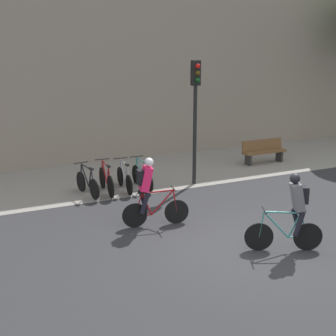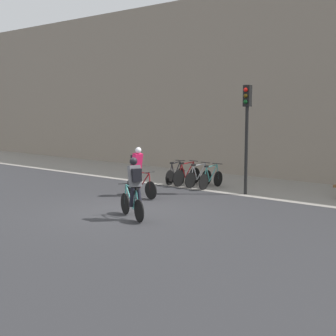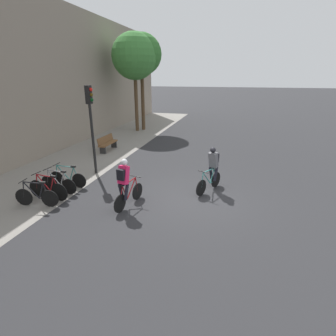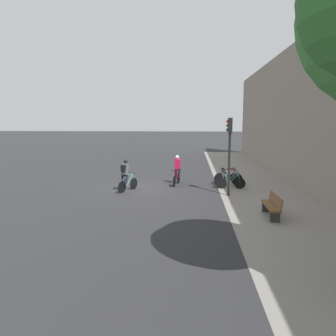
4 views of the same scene
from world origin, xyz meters
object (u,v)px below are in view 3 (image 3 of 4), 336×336
(traffic_light_pole, at_px, (91,115))
(parked_bike_1, at_px, (48,189))
(parked_bike_2, at_px, (58,183))
(cyclist_grey, at_px, (212,167))
(parked_bike_0, at_px, (37,196))
(bench, at_px, (107,143))
(cyclist_pink, at_px, (125,182))
(parked_bike_3, at_px, (68,178))

(traffic_light_pole, bearing_deg, parked_bike_1, 173.89)
(parked_bike_2, relative_size, traffic_light_pole, 0.42)
(cyclist_grey, distance_m, parked_bike_0, 6.44)
(traffic_light_pole, bearing_deg, bench, 19.52)
(parked_bike_0, height_order, parked_bike_1, parked_bike_1)
(parked_bike_1, distance_m, traffic_light_pole, 3.69)
(cyclist_pink, xyz_separation_m, parked_bike_1, (-0.11, 3.03, -0.54))
(parked_bike_3, bearing_deg, parked_bike_2, 179.95)
(parked_bike_1, height_order, parked_bike_2, parked_bike_1)
(cyclist_pink, distance_m, bench, 7.64)
(cyclist_grey, relative_size, bench, 0.98)
(cyclist_pink, bearing_deg, cyclist_grey, -49.45)
(parked_bike_1, relative_size, parked_bike_2, 1.03)
(parked_bike_1, xyz_separation_m, bench, (6.58, 1.00, 0.07))
(cyclist_pink, distance_m, parked_bike_2, 3.12)
(parked_bike_0, relative_size, traffic_light_pole, 0.40)
(cyclist_pink, bearing_deg, parked_bike_3, 70.54)
(parked_bike_1, bearing_deg, cyclist_grey, -67.33)
(cyclist_pink, xyz_separation_m, cyclist_grey, (2.27, -2.65, -0.00))
(parked_bike_2, xyz_separation_m, parked_bike_3, (0.59, -0.00, -0.00))
(cyclist_grey, bearing_deg, parked_bike_0, 117.51)
(cyclist_grey, xyz_separation_m, parked_bike_0, (-2.96, 5.69, -0.56))
(parked_bike_1, height_order, bench, parked_bike_1)
(bench, bearing_deg, traffic_light_pole, -160.48)
(bench, bearing_deg, parked_bike_1, -171.31)
(cyclist_grey, bearing_deg, parked_bike_2, 107.45)
(parked_bike_3, bearing_deg, cyclist_pink, -109.46)
(bench, bearing_deg, cyclist_grey, -122.12)
(parked_bike_3, xyz_separation_m, traffic_light_pole, (1.70, -0.31, 2.32))
(parked_bike_0, bearing_deg, cyclist_grey, -62.49)
(bench, bearing_deg, parked_bike_0, -172.01)
(cyclist_pink, bearing_deg, parked_bike_0, 102.84)
(parked_bike_0, xyz_separation_m, parked_bike_2, (1.17, -0.00, 0.00))
(cyclist_pink, xyz_separation_m, bench, (6.47, 4.04, -0.47))
(parked_bike_3, relative_size, traffic_light_pole, 0.42)
(cyclist_pink, distance_m, parked_bike_3, 3.26)
(parked_bike_3, bearing_deg, parked_bike_0, 179.96)
(parked_bike_3, xyz_separation_m, bench, (5.40, 1.01, 0.09))
(cyclist_pink, xyz_separation_m, parked_bike_3, (1.07, 3.03, -0.56))
(traffic_light_pole, height_order, bench, traffic_light_pole)
(cyclist_pink, bearing_deg, parked_bike_2, 80.96)
(parked_bike_0, xyz_separation_m, parked_bike_1, (0.59, 0.00, 0.02))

